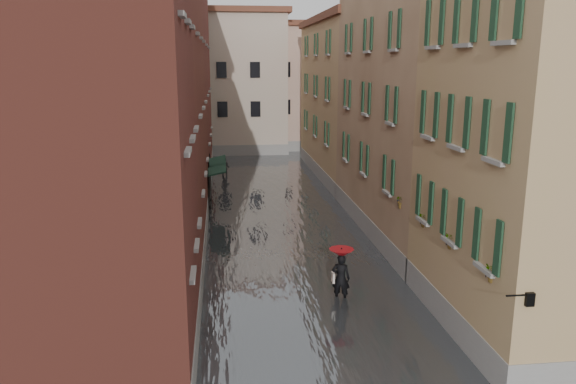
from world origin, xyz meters
TOP-DOWN VIEW (x-y plane):
  - ground at (0.00, 0.00)m, footprint 120.00×120.00m
  - floodwater at (0.00, 13.00)m, footprint 10.00×60.00m
  - building_left_near at (-7.00, -2.00)m, footprint 6.00×8.00m
  - building_left_mid at (-7.00, 9.00)m, footprint 6.00×14.00m
  - building_left_far at (-7.00, 24.00)m, footprint 6.00×16.00m
  - building_right_near at (7.00, -2.00)m, footprint 6.00×8.00m
  - building_right_mid at (7.00, 9.00)m, footprint 6.00×14.00m
  - building_right_far at (7.00, 24.00)m, footprint 6.00×16.00m
  - building_end_cream at (-3.00, 38.00)m, footprint 12.00×9.00m
  - building_end_pink at (6.00, 40.00)m, footprint 10.00×9.00m
  - awning_near at (-3.49, 14.47)m, footprint 1.09×2.88m
  - awning_far at (-3.48, 17.21)m, footprint 1.09×3.40m
  - wall_lantern at (4.33, -6.00)m, footprint 0.71×0.22m
  - window_planters at (4.12, -0.70)m, footprint 0.59×8.71m
  - pedestrian_main at (1.12, 0.93)m, footprint 0.94×0.94m
  - pedestrian_far at (-2.96, 24.38)m, footprint 0.96×0.86m

SIDE VIEW (x-z plane):
  - ground at x=0.00m, z-range 0.00..0.00m
  - floodwater at x=0.00m, z-range 0.00..0.20m
  - pedestrian_far at x=-2.96m, z-range 0.00..1.60m
  - pedestrian_main at x=1.12m, z-range 0.20..2.26m
  - awning_near at x=-3.49m, z-range 1.06..3.86m
  - awning_far at x=-3.48m, z-range 1.08..3.88m
  - wall_lantern at x=4.33m, z-range 2.83..3.18m
  - window_planters at x=4.12m, z-range 3.09..3.93m
  - building_right_near at x=7.00m, z-range 0.00..11.50m
  - building_right_far at x=7.00m, z-range 0.00..11.50m
  - building_end_pink at x=6.00m, z-range 0.00..12.00m
  - building_left_mid at x=-7.00m, z-range 0.00..12.50m
  - building_left_near at x=-7.00m, z-range 0.00..13.00m
  - building_right_mid at x=7.00m, z-range 0.00..13.00m
  - building_end_cream at x=-3.00m, z-range 0.00..13.00m
  - building_left_far at x=-7.00m, z-range 0.00..14.00m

